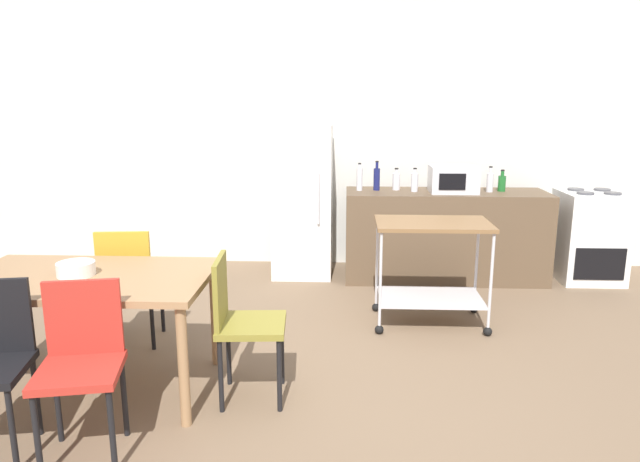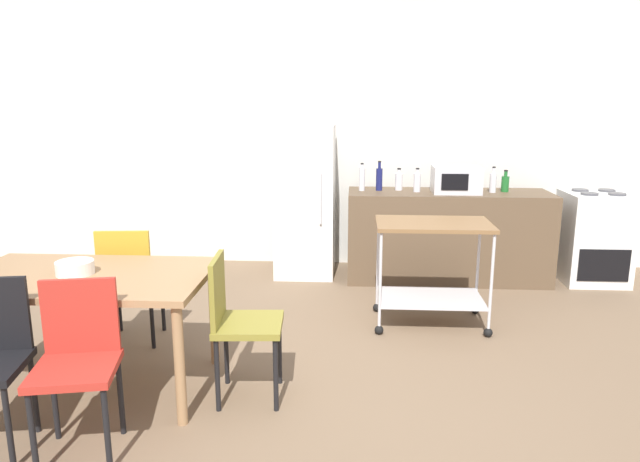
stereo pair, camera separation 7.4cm
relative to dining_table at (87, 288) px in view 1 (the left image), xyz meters
The scene contains 18 objects.
ground_plane 1.81m from the dining_table, ahead, with size 12.00×12.00×0.00m, color brown.
back_wall 3.58m from the dining_table, 61.26° to the left, with size 8.40×0.12×2.90m, color silver.
kitchen_counter 3.58m from the dining_table, 43.68° to the left, with size 2.00×0.64×0.90m, color brown.
dining_table is the anchor object (origin of this frame).
chair_mustard 0.71m from the dining_table, 90.42° to the left, with size 0.44×0.44×0.89m.
chair_red 0.70m from the dining_table, 68.94° to the right, with size 0.47×0.47×0.89m.
chair_olive 0.97m from the dining_table, ahead, with size 0.43×0.43×0.89m.
stove_oven 4.74m from the dining_table, 31.64° to the left, with size 0.60×0.61×0.92m.
refrigerator 2.80m from the dining_table, 66.21° to the left, with size 0.60×0.63×1.55m.
kitchen_cart 2.57m from the dining_table, 28.19° to the left, with size 0.91×0.57×0.85m.
bottle_sparkling_water 3.05m from the dining_table, 55.62° to the left, with size 0.06×0.06×0.28m.
bottle_soy_sauce 3.17m from the dining_table, 53.29° to the left, with size 0.07×0.07×0.30m.
bottle_sesame_oil 3.32m from the dining_table, 50.83° to the left, with size 0.08×0.08×0.22m.
bottle_olive_oil 3.35m from the dining_table, 47.41° to the left, with size 0.07×0.07×0.24m.
microwave 3.59m from the dining_table, 42.51° to the left, with size 0.46×0.35×0.26m.
bottle_hot_sauce 3.90m from the dining_table, 39.37° to the left, with size 0.06×0.06×0.26m.
bottle_soda 4.03m from the dining_table, 38.75° to the left, with size 0.08×0.08×0.22m.
fruit_bowl 0.13m from the dining_table, behind, with size 0.23×0.23×0.08m, color white.
Camera 1 is at (-0.11, -3.15, 1.78)m, focal length 32.38 mm.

